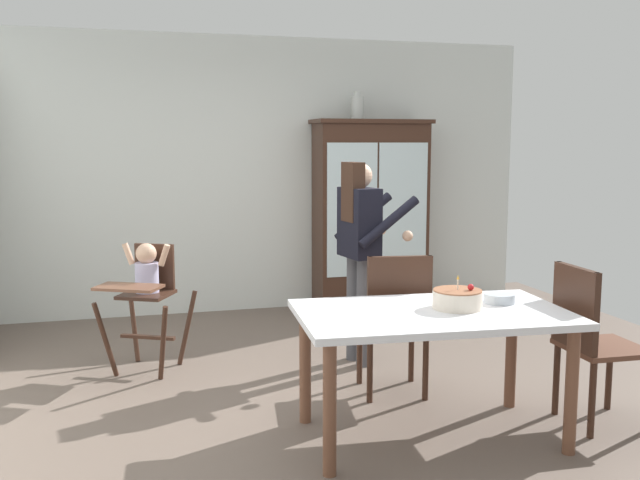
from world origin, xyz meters
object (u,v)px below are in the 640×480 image
at_px(ceramic_vase, 357,107).
at_px(birthday_cake, 457,299).
at_px(adult_person, 360,237).
at_px(dining_table, 432,327).
at_px(china_cabinet, 370,214).
at_px(high_chair_with_toddler, 146,283).
at_px(dining_chair_right_end, 589,334).
at_px(serving_bowl, 499,298).
at_px(dining_chair_far_side, 396,315).

distance_m(ceramic_vase, birthday_cake, 3.41).
xyz_separation_m(adult_person, dining_table, (-0.06, -1.43, -0.32)).
relative_size(china_cabinet, high_chair_with_toddler, 2.00).
bearing_deg(dining_chair_right_end, china_cabinet, 6.15).
bearing_deg(high_chair_with_toddler, birthday_cake, -17.45).
bearing_deg(ceramic_vase, adult_person, -107.60).
relative_size(ceramic_vase, birthday_cake, 0.96).
height_order(adult_person, serving_bowl, adult_person).
distance_m(dining_chair_far_side, dining_chair_right_end, 1.18).
bearing_deg(ceramic_vase, dining_table, -100.82).
distance_m(high_chair_with_toddler, dining_table, 2.25).
bearing_deg(dining_chair_far_side, ceramic_vase, -94.30).
height_order(adult_person, dining_table, adult_person).
distance_m(birthday_cake, dining_chair_far_side, 0.70).
bearing_deg(high_chair_with_toddler, adult_person, 18.69).
distance_m(ceramic_vase, dining_table, 3.51).
relative_size(adult_person, serving_bowl, 8.50).
distance_m(ceramic_vase, high_chair_with_toddler, 2.93).
xyz_separation_m(dining_table, birthday_cake, (0.16, 0.02, 0.15)).
bearing_deg(serving_bowl, dining_chair_right_end, -16.76).
relative_size(birthday_cake, serving_bowl, 1.56).
height_order(china_cabinet, serving_bowl, china_cabinet).
distance_m(serving_bowl, dining_chair_far_side, 0.75).
relative_size(high_chair_with_toddler, dining_chair_far_side, 0.99).
distance_m(china_cabinet, ceramic_vase, 1.07).
distance_m(ceramic_vase, adult_person, 2.10).
distance_m(dining_table, birthday_cake, 0.22).
xyz_separation_m(china_cabinet, dining_chair_right_end, (0.22, -3.24, -0.40)).
height_order(dining_chair_far_side, dining_chair_right_end, same).
bearing_deg(adult_person, dining_chair_far_side, 170.57).
distance_m(birthday_cake, dining_chair_right_end, 0.85).
xyz_separation_m(dining_table, serving_bowl, (0.46, 0.08, 0.12)).
relative_size(ceramic_vase, adult_person, 0.18).
relative_size(china_cabinet, dining_table, 1.21).
bearing_deg(adult_person, high_chair_with_toddler, 72.75).
relative_size(serving_bowl, dining_chair_far_side, 0.19).
distance_m(ceramic_vase, serving_bowl, 3.34).
bearing_deg(birthday_cake, china_cabinet, 79.35).
height_order(dining_table, dining_chair_far_side, dining_chair_far_side).
xyz_separation_m(ceramic_vase, dining_chair_far_side, (-0.56, -2.51, -1.46)).
xyz_separation_m(china_cabinet, birthday_cake, (-0.59, -3.15, -0.16)).
distance_m(adult_person, birthday_cake, 1.43).
height_order(high_chair_with_toddler, dining_chair_far_side, dining_chair_far_side).
bearing_deg(ceramic_vase, birthday_cake, -98.06).
distance_m(china_cabinet, birthday_cake, 3.21).
bearing_deg(birthday_cake, dining_table, -174.60).
xyz_separation_m(ceramic_vase, high_chair_with_toddler, (-2.11, -1.50, -1.36)).
bearing_deg(dining_table, dining_chair_far_side, 86.22).
bearing_deg(china_cabinet, birthday_cake, -100.65).
distance_m(adult_person, dining_table, 1.47).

